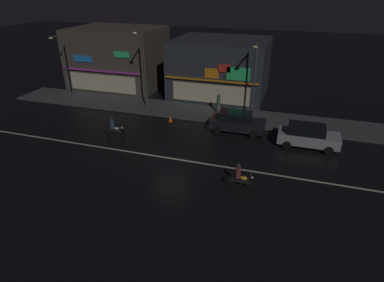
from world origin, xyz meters
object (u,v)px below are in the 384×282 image
Objects in this scene: streetlamp_east at (255,74)px; motorcycle_following at (114,128)px; parked_car_near_kerb at (237,122)px; parked_car_trailing at (308,136)px; motorcycle_opposite_lane at (239,177)px; pedestrian_on_sidewalk at (218,104)px; streetlamp_west at (63,60)px; streetlamp_mid at (143,63)px; traffic_cone at (170,119)px.

streetlamp_east is 12.52m from motorcycle_following.
parked_car_near_kerb is 2.26× the size of motorcycle_following.
parked_car_trailing reaches higher than motorcycle_opposite_lane.
motorcycle_following is (-9.07, -3.61, -0.24)m from parked_car_near_kerb.
parked_car_near_kerb is 7.81m from motorcycle_opposite_lane.
parked_car_trailing is 14.69m from motorcycle_following.
motorcycle_following is (-9.72, -7.17, -3.31)m from streetlamp_east.
streetlamp_east reaches higher than parked_car_trailing.
motorcycle_following is (-6.75, -6.95, -0.37)m from pedestrian_on_sidewalk.
streetlamp_west is at bearing 169.93° from parked_car_near_kerb.
streetlamp_mid is 10.20m from parked_car_near_kerb.
pedestrian_on_sidewalk reaches higher than parked_car_near_kerb.
streetlamp_west is at bearing 176.01° from streetlamp_mid.
streetlamp_west is 3.37× the size of pedestrian_on_sidewalk.
traffic_cone is at bearing -13.06° from streetlamp_west.
parked_car_trailing is 2.26× the size of motorcycle_following.
parked_car_trailing is (23.73, -4.27, -3.00)m from streetlamp_west.
streetlamp_west reaches higher than parked_car_near_kerb.
traffic_cone is (-11.24, 1.37, -0.59)m from parked_car_trailing.
streetlamp_east is 8.12m from traffic_cone.
streetlamp_west reaches higher than motorcycle_following.
parked_car_near_kerb is 2.26× the size of motorcycle_opposite_lane.
streetlamp_mid reaches higher than parked_car_near_kerb.
pedestrian_on_sidewalk is at bearing 124.81° from parked_car_near_kerb.
streetlamp_east is at bearing 26.14° from traffic_cone.
streetlamp_mid is 1.66× the size of parked_car_trailing.
streetlamp_mid is at bearing -174.60° from streetlamp_east.
streetlamp_east is 4.19m from pedestrian_on_sidewalk.
parked_car_trailing is at bearing -10.19° from streetlamp_west.
parked_car_near_kerb is 5.48m from parked_car_trailing.
parked_car_trailing is (5.39, -1.01, 0.00)m from parked_car_near_kerb.
motorcycle_opposite_lane is at bearing -28.71° from streetlamp_west.
traffic_cone is at bearing 176.48° from parked_car_near_kerb.
streetlamp_mid reaches higher than pedestrian_on_sidewalk.
pedestrian_on_sidewalk is (6.91, 0.72, -3.34)m from streetlamp_mid.
traffic_cone is at bearing -153.86° from streetlamp_east.
parked_car_trailing is 2.26× the size of motorcycle_opposite_lane.
traffic_cone is (-6.51, -3.19, -3.67)m from streetlamp_east.
pedestrian_on_sidewalk reaches higher than motorcycle_following.
streetlamp_west is 0.98× the size of streetlamp_east.
parked_car_trailing is 7.82× the size of traffic_cone.
parked_car_trailing is at bearing -122.40° from motorcycle_opposite_lane.
motorcycle_following is (0.16, -6.23, -3.71)m from streetlamp_mid.
streetlamp_mid is 1.66× the size of parked_car_near_kerb.
streetlamp_west is at bearing 169.81° from parked_car_trailing.
motorcycle_following is 1.00× the size of motorcycle_opposite_lane.
streetlamp_west is 0.87× the size of streetlamp_mid.
pedestrian_on_sidewalk is at bearing 40.11° from traffic_cone.
streetlamp_mid reaches higher than motorcycle_opposite_lane.
parked_car_near_kerb and parked_car_trailing have the same top height.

